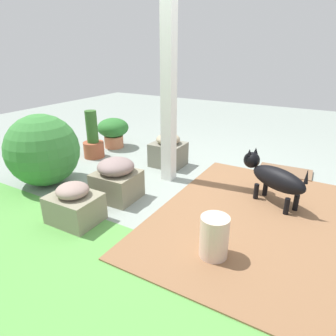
{
  "coord_description": "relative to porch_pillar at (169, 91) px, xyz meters",
  "views": [
    {
      "loc": [
        -1.28,
        2.81,
        1.52
      ],
      "look_at": [
        0.22,
        0.22,
        0.31
      ],
      "focal_mm": 31.71,
      "sensor_mm": 36.0,
      "label": 1
    }
  ],
  "objects": [
    {
      "name": "doormat",
      "position": [
        -1.23,
        -0.92,
        -1.06
      ],
      "size": [
        0.68,
        0.41,
        0.03
      ],
      "primitive_type": "cube",
      "rotation": [
        0.0,
        0.0,
        0.05
      ],
      "color": "brown",
      "rests_on": "ground"
    },
    {
      "name": "stone_planter_nearest",
      "position": [
        0.23,
        -0.39,
        -0.87
      ],
      "size": [
        0.44,
        0.39,
        0.45
      ],
      "color": "slate",
      "rests_on": "ground"
    },
    {
      "name": "ceramic_urn",
      "position": [
        -1.06,
        1.14,
        -0.9
      ],
      "size": [
        0.22,
        0.22,
        0.36
      ],
      "primitive_type": "cylinder",
      "color": "beige",
      "rests_on": "ground"
    },
    {
      "name": "terracotta_pot_tall",
      "position": [
        1.37,
        -0.13,
        -0.83
      ],
      "size": [
        0.3,
        0.3,
        0.7
      ],
      "color": "#A04D32",
      "rests_on": "ground"
    },
    {
      "name": "porch_pillar",
      "position": [
        0.0,
        0.0,
        0.0
      ],
      "size": [
        0.14,
        0.14,
        2.15
      ],
      "primitive_type": "cube",
      "color": "white",
      "rests_on": "ground"
    },
    {
      "name": "dog",
      "position": [
        -1.25,
        0.02,
        -0.77
      ],
      "size": [
        0.73,
        0.49,
        0.53
      ],
      "color": "black",
      "rests_on": "ground"
    },
    {
      "name": "brick_path",
      "position": [
        -1.21,
        0.42,
        -1.07
      ],
      "size": [
        1.8,
        2.4,
        0.02
      ],
      "primitive_type": "cube",
      "color": "brown",
      "rests_on": "ground"
    },
    {
      "name": "round_shrub",
      "position": [
        1.2,
        0.86,
        -0.66
      ],
      "size": [
        0.84,
        0.84,
        0.84
      ],
      "primitive_type": "sphere",
      "color": "#387F37",
      "rests_on": "ground"
    },
    {
      "name": "stone_planter_mid",
      "position": [
        0.22,
        0.73,
        -0.85
      ],
      "size": [
        0.46,
        0.43,
        0.46
      ],
      "color": "gray",
      "rests_on": "ground"
    },
    {
      "name": "stone_planter_far",
      "position": [
        0.26,
        1.3,
        -0.9
      ],
      "size": [
        0.46,
        0.38,
        0.39
      ],
      "color": "gray",
      "rests_on": "ground"
    },
    {
      "name": "ground_plane",
      "position": [
        -0.42,
        0.15,
        -1.08
      ],
      "size": [
        12.0,
        12.0,
        0.0
      ],
      "primitive_type": "plane",
      "color": "gray"
    },
    {
      "name": "terracotta_pot_broad",
      "position": [
        1.42,
        -0.66,
        -0.79
      ],
      "size": [
        0.5,
        0.5,
        0.48
      ],
      "color": "#C67450",
      "rests_on": "ground"
    }
  ]
}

